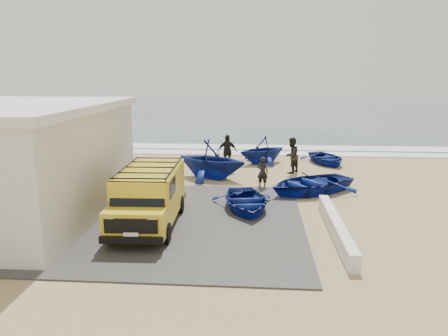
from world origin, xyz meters
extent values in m
plane|color=tan|center=(0.00, 0.00, 0.00)|extent=(160.00, 160.00, 0.00)
cube|color=#403E3B|center=(-2.00, -2.00, 0.03)|extent=(12.00, 10.00, 0.05)
cube|color=#385166|center=(0.00, 56.00, 0.00)|extent=(180.00, 88.00, 0.01)
cube|color=white|center=(0.00, 12.00, 0.03)|extent=(180.00, 1.60, 0.06)
cube|color=white|center=(0.00, 14.50, 0.02)|extent=(180.00, 2.20, 0.04)
cube|color=black|center=(-3.55, -0.50, 2.60)|extent=(0.08, 0.70, 0.90)
cube|color=silver|center=(5.00, -3.00, 0.28)|extent=(0.35, 6.00, 0.55)
cube|color=yellow|center=(-1.53, -2.25, 1.18)|extent=(2.03, 3.98, 1.66)
cube|color=yellow|center=(-1.45, -4.66, 0.81)|extent=(1.94, 0.96, 0.91)
cube|color=black|center=(-1.47, -4.19, 1.61)|extent=(1.77, 0.39, 0.72)
cube|color=black|center=(-1.44, -5.14, 0.91)|extent=(1.63, 0.13, 0.45)
cube|color=black|center=(-1.44, -5.17, 0.47)|extent=(1.95, 0.20, 0.22)
cube|color=black|center=(-1.53, -2.30, 2.09)|extent=(1.93, 3.68, 0.06)
cylinder|color=black|center=(-2.36, -4.29, 0.35)|extent=(0.24, 0.71, 0.70)
cylinder|color=black|center=(-2.46, -1.17, 0.35)|extent=(0.24, 0.71, 0.70)
cylinder|color=black|center=(-0.57, -4.23, 0.35)|extent=(0.24, 0.71, 0.70)
cylinder|color=black|center=(-0.67, -1.12, 0.35)|extent=(0.24, 0.71, 0.70)
imported|color=navy|center=(1.86, -0.49, 0.37)|extent=(3.12, 3.95, 0.74)
imported|color=navy|center=(4.73, 2.32, 0.45)|extent=(5.29, 4.97, 0.89)
imported|color=navy|center=(-0.07, 4.78, 1.01)|extent=(4.84, 4.57, 2.02)
imported|color=navy|center=(2.61, 8.82, 0.83)|extent=(4.15, 4.06, 1.66)
imported|color=navy|center=(6.46, 8.94, 0.35)|extent=(3.34, 3.98, 0.71)
imported|color=black|center=(2.57, 3.08, 0.75)|extent=(0.64, 0.52, 1.50)
imported|color=black|center=(4.18, 6.36, 0.98)|extent=(1.16, 1.20, 1.95)
imported|color=black|center=(0.60, 7.15, 0.98)|extent=(1.24, 0.77, 1.97)
camera|label=1|loc=(2.28, -17.25, 5.40)|focal=35.00mm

